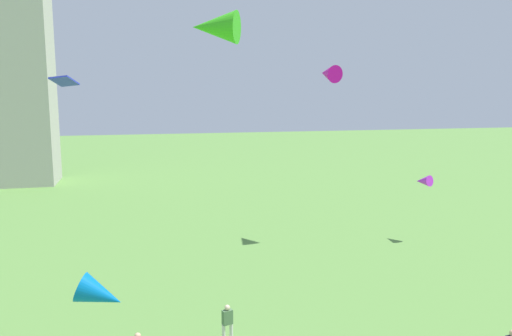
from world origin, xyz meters
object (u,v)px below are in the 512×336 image
Objects in this scene: kite_flying_2 at (423,181)px; kite_flying_4 at (64,81)px; person_5 at (227,321)px; kite_flying_6 at (101,295)px; kite_flying_0 at (328,74)px; kite_flying_5 at (215,27)px.

kite_flying_2 is 1.01× the size of kite_flying_4.
kite_flying_6 is at bearing -151.68° from person_5.
person_5 is at bearing 75.09° from kite_flying_4.
kite_flying_0 is 0.94× the size of kite_flying_5.
kite_flying_2 is at bearing 126.40° from kite_flying_4.
kite_flying_0 is at bearing -24.61° from kite_flying_6.
person_5 is 7.34m from kite_flying_6.
kite_flying_0 is at bearing -36.07° from kite_flying_2.
kite_flying_4 reaches higher than person_5.
kite_flying_5 is (5.82, -4.87, 1.84)m from kite_flying_4.
kite_flying_5 is at bearing -31.90° from kite_flying_6.
person_5 is 0.83× the size of kite_flying_0.
person_5 is 0.96× the size of kite_flying_6.
kite_flying_2 reaches higher than person_5.
kite_flying_0 is at bearing 137.87° from kite_flying_4.
kite_flying_4 is (-15.42, -8.62, -0.73)m from kite_flying_0.
kite_flying_0 is at bearing 36.79° from person_5.
kite_flying_6 is (-13.59, -17.46, -6.95)m from kite_flying_0.
person_5 is at bearing 43.32° from kite_flying_0.
kite_flying_0 is 1.40× the size of kite_flying_4.
person_5 is 19.37m from kite_flying_2.
kite_flying_5 is 9.84m from kite_flying_6.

